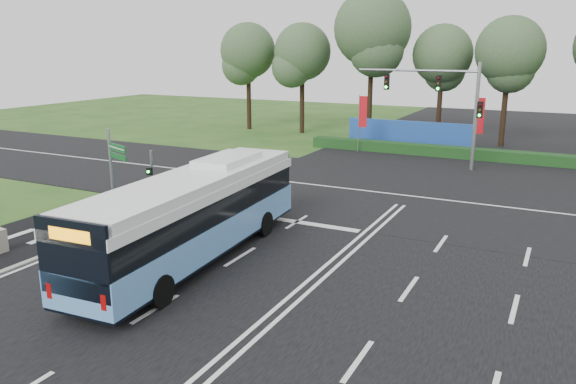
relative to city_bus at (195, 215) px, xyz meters
The scene contains 14 objects.
ground 5.12m from the city_bus, 10.85° to the left, with size 120.00×120.00×0.00m, color #234E1A.
road_main 5.11m from the city_bus, 10.85° to the left, with size 20.00×120.00×0.04m, color black.
road_cross 13.85m from the city_bus, 69.96° to the left, with size 120.00×14.00×0.05m, color black.
bike_path 8.26m from the city_bus, 164.93° to the right, with size 5.00×18.00×0.06m, color black.
kerb_strip 6.04m from the city_bus, 158.75° to the right, with size 0.25×18.00×0.12m, color gray.
city_bus is the anchor object (origin of this frame).
pedestrian_signal 6.86m from the city_bus, 143.22° to the left, with size 0.28×0.40×3.12m.
street_sign 6.45m from the city_bus, 159.77° to the left, with size 1.58×0.71×4.33m.
banner_flag_left 24.51m from the city_bus, 94.81° to the left, with size 0.65×0.11×4.42m.
banner_flag_mid 25.04m from the city_bus, 74.98° to the left, with size 0.69×0.09×4.65m.
traffic_light_gantry 22.15m from the city_bus, 77.07° to the left, with size 8.41×0.28×7.00m.
hedge 25.87m from the city_bus, 79.50° to the left, with size 22.00×1.20×0.80m, color #153915.
blue_hoarding 27.92m from the city_bus, 88.55° to the left, with size 10.00×0.30×2.20m, color #1D49A1.
eucalyptus_row 33.32m from the city_bus, 84.76° to the left, with size 41.40×8.37×12.81m.
Camera 1 is at (7.49, -17.32, 7.86)m, focal length 35.00 mm.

